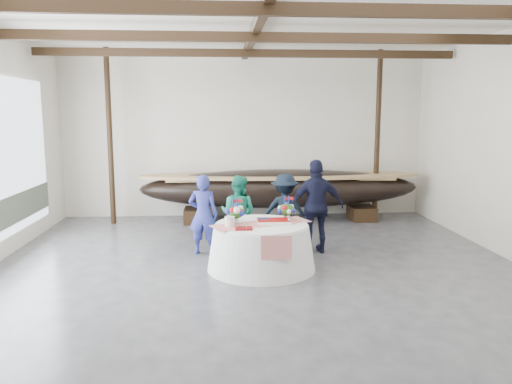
{
  "coord_description": "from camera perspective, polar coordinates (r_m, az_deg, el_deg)",
  "views": [
    {
      "loc": [
        -0.66,
        -7.96,
        2.87
      ],
      "look_at": [
        0.07,
        2.37,
        1.23
      ],
      "focal_mm": 35.0,
      "sensor_mm": 36.0,
      "label": 1
    }
  ],
  "objects": [
    {
      "name": "tabletop_items",
      "position": [
        9.27,
        0.44,
        -2.6
      ],
      "size": [
        1.92,
        1.2,
        0.4
      ],
      "color": "red",
      "rests_on": "banquet_table"
    },
    {
      "name": "guest_woman_teal",
      "position": [
        10.43,
        -2.06,
        -2.45
      ],
      "size": [
        0.96,
        0.87,
        1.6
      ],
      "primitive_type": "imported",
      "rotation": [
        0.0,
        0.0,
        2.73
      ],
      "color": "#1A886A",
      "rests_on": "ground"
    },
    {
      "name": "banquet_table",
      "position": [
        9.29,
        0.61,
        -6.23
      ],
      "size": [
        2.0,
        2.0,
        0.86
      ],
      "color": "white",
      "rests_on": "ground"
    },
    {
      "name": "guest_man_right",
      "position": [
        10.33,
        6.93,
        -1.66
      ],
      "size": [
        1.17,
        0.56,
        1.94
      ],
      "primitive_type": "imported",
      "rotation": [
        0.0,
        0.0,
        3.22
      ],
      "color": "black",
      "rests_on": "ground"
    },
    {
      "name": "floor",
      "position": [
        8.49,
        0.68,
        -10.75
      ],
      "size": [
        10.0,
        12.0,
        0.01
      ],
      "primitive_type": "cube",
      "color": "#3D3D42",
      "rests_on": "ground"
    },
    {
      "name": "wall_front",
      "position": [
        2.16,
        14.06,
        -7.92
      ],
      "size": [
        10.0,
        0.02,
        4.5
      ],
      "primitive_type": "cube",
      "color": "silver",
      "rests_on": "ground"
    },
    {
      "name": "guest_man_left",
      "position": [
        10.7,
        3.32,
        -2.17
      ],
      "size": [
        1.11,
        0.75,
        1.6
      ],
      "primitive_type": "imported",
      "rotation": [
        0.0,
        0.0,
        2.99
      ],
      "color": "black",
      "rests_on": "ground"
    },
    {
      "name": "guest_woman_blue",
      "position": [
        10.23,
        -6.06,
        -2.58
      ],
      "size": [
        0.66,
        0.49,
        1.65
      ],
      "primitive_type": "imported",
      "rotation": [
        0.0,
        0.0,
        2.97
      ],
      "color": "navy",
      "rests_on": "ground"
    },
    {
      "name": "wall_back",
      "position": [
        13.99,
        -1.33,
        6.47
      ],
      "size": [
        10.0,
        0.02,
        4.5
      ],
      "primitive_type": "cube",
      "color": "silver",
      "rests_on": "ground"
    },
    {
      "name": "longboat_display",
      "position": [
        13.31,
        2.81,
        0.44
      ],
      "size": [
        7.44,
        1.49,
        1.4
      ],
      "color": "black",
      "rests_on": "ground"
    },
    {
      "name": "pavilion_structure",
      "position": [
        8.92,
        0.26,
        16.3
      ],
      "size": [
        9.8,
        11.76,
        4.5
      ],
      "color": "black",
      "rests_on": "ground"
    },
    {
      "name": "ceiling",
      "position": [
        8.16,
        0.74,
        20.54
      ],
      "size": [
        10.0,
        12.0,
        0.01
      ],
      "primitive_type": "cube",
      "color": "white",
      "rests_on": "wall_back"
    }
  ]
}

